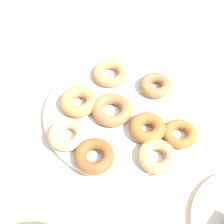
% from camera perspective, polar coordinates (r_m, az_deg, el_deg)
% --- Properties ---
extents(ground_plane, '(2.40, 2.40, 0.00)m').
position_cam_1_polar(ground_plane, '(0.77, 0.91, -0.35)').
color(ground_plane, beige).
extents(donut_plate, '(0.35, 0.35, 0.01)m').
position_cam_1_polar(donut_plate, '(0.76, 0.92, -0.04)').
color(donut_plate, silver).
rests_on(donut_plate, ground_plane).
extents(donut_0, '(0.12, 0.12, 0.03)m').
position_cam_1_polar(donut_0, '(0.76, -5.98, 1.88)').
color(donut_0, tan).
rests_on(donut_0, donut_plate).
extents(donut_1, '(0.09, 0.09, 0.02)m').
position_cam_1_polar(donut_1, '(0.82, -0.36, 6.90)').
color(donut_1, tan).
rests_on(donut_1, donut_plate).
extents(donut_2, '(0.11, 0.11, 0.03)m').
position_cam_1_polar(donut_2, '(0.80, 7.79, 4.74)').
color(donut_2, '#B27547').
rests_on(donut_2, donut_plate).
extents(donut_3, '(0.11, 0.11, 0.03)m').
position_cam_1_polar(donut_3, '(0.71, 6.34, -2.84)').
color(donut_3, '#AD6B33').
rests_on(donut_3, donut_plate).
extents(donut_4, '(0.13, 0.13, 0.03)m').
position_cam_1_polar(donut_4, '(0.74, -0.02, 0.41)').
color(donut_4, '#B27547').
rests_on(donut_4, donut_plate).
extents(donut_5, '(0.08, 0.08, 0.02)m').
position_cam_1_polar(donut_5, '(0.72, 12.00, -3.83)').
color(donut_5, '#AD6B33').
rests_on(donut_5, donut_plate).
extents(donut_6, '(0.09, 0.09, 0.02)m').
position_cam_1_polar(donut_6, '(0.71, -8.00, -4.00)').
color(donut_6, '#EABC84').
rests_on(donut_6, donut_plate).
extents(donut_7, '(0.12, 0.12, 0.03)m').
position_cam_1_polar(donut_7, '(0.68, -3.17, -7.84)').
color(donut_7, '#995B2D').
rests_on(donut_7, donut_plate).
extents(donut_8, '(0.11, 0.11, 0.02)m').
position_cam_1_polar(donut_8, '(0.68, 8.00, -7.83)').
color(donut_8, tan).
rests_on(donut_8, donut_plate).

